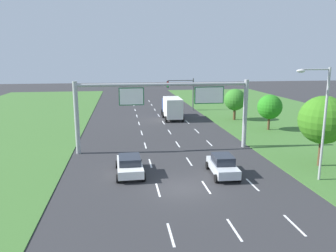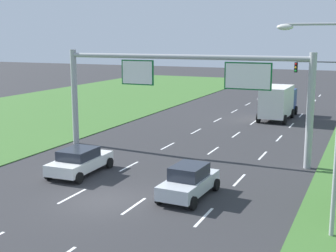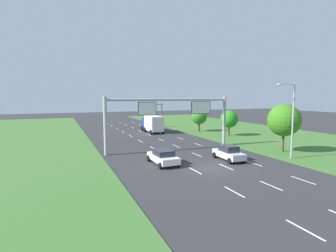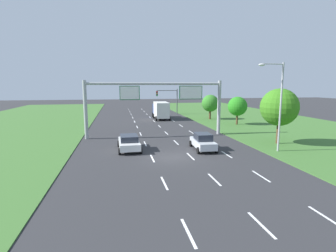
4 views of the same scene
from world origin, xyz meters
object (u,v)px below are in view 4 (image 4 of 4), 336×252
at_px(box_truck, 161,110).
at_px(roadside_tree_near, 279,107).
at_px(car_near_red, 129,142).
at_px(roadside_tree_far, 210,103).
at_px(sign_gantry, 157,98).
at_px(traffic_light_mast, 169,97).
at_px(street_lamp, 277,99).
at_px(car_lead_silver, 203,142).
at_px(roadside_tree_mid, 237,106).

bearing_deg(box_truck, roadside_tree_near, -68.03).
relative_size(car_near_red, roadside_tree_far, 0.97).
relative_size(car_near_red, sign_gantry, 0.26).
height_order(box_truck, traffic_light_mast, traffic_light_mast).
distance_m(car_near_red, street_lamp, 14.89).
height_order(car_lead_silver, roadside_tree_far, roadside_tree_far).
height_order(sign_gantry, traffic_light_mast, sign_gantry).
height_order(car_near_red, street_lamp, street_lamp).
distance_m(street_lamp, roadside_tree_near, 3.94).
bearing_deg(car_lead_silver, roadside_tree_far, 70.81).
distance_m(car_near_red, roadside_tree_near, 16.48).
distance_m(sign_gantry, roadside_tree_mid, 16.07).
height_order(roadside_tree_mid, roadside_tree_far, roadside_tree_far).
xyz_separation_m(car_near_red, roadside_tree_near, (16.15, -0.34, 3.27)).
relative_size(street_lamp, roadside_tree_near, 1.40).
relative_size(car_near_red, traffic_light_mast, 0.80).
distance_m(sign_gantry, roadside_tree_near, 14.11).
xyz_separation_m(car_near_red, sign_gantry, (3.86, 6.55, 4.09)).
height_order(traffic_light_mast, roadside_tree_far, traffic_light_mast).
bearing_deg(roadside_tree_far, street_lamp, -95.24).
bearing_deg(sign_gantry, roadside_tree_mid, 26.83).
bearing_deg(sign_gantry, car_lead_silver, -66.19).
bearing_deg(car_near_red, roadside_tree_mid, 35.91).
distance_m(car_lead_silver, traffic_light_mast, 32.44).
height_order(roadside_tree_near, roadside_tree_far, roadside_tree_near).
xyz_separation_m(car_lead_silver, roadside_tree_far, (8.79, 22.19, 2.23)).
bearing_deg(box_truck, car_near_red, -105.60).
xyz_separation_m(sign_gantry, roadside_tree_far, (12.22, 14.42, -1.82)).
relative_size(car_lead_silver, street_lamp, 0.50).
xyz_separation_m(box_truck, roadside_tree_near, (9.08, -23.85, 2.31)).
bearing_deg(roadside_tree_mid, car_lead_silver, -125.83).
bearing_deg(car_near_red, traffic_light_mast, 70.71).
bearing_deg(roadside_tree_far, car_near_red, -127.49).
relative_size(car_near_red, roadside_tree_near, 0.74).
relative_size(car_near_red, car_lead_silver, 1.06).
xyz_separation_m(street_lamp, roadside_tree_near, (2.30, 3.04, -1.02)).
relative_size(box_truck, roadside_tree_far, 1.59).
height_order(street_lamp, roadside_tree_mid, street_lamp).
relative_size(car_lead_silver, roadside_tree_near, 0.70).
bearing_deg(car_lead_silver, traffic_light_mast, 87.52).
xyz_separation_m(sign_gantry, roadside_tree_near, (12.29, -6.89, -0.81)).
distance_m(car_near_red, traffic_light_mast, 32.68).
height_order(car_lead_silver, roadside_tree_near, roadside_tree_near).
distance_m(car_near_red, car_lead_silver, 7.39).
relative_size(traffic_light_mast, roadside_tree_near, 0.92).
xyz_separation_m(traffic_light_mast, roadside_tree_near, (6.09, -31.29, 0.19)).
height_order(traffic_light_mast, roadside_tree_mid, traffic_light_mast).
xyz_separation_m(box_truck, roadside_tree_mid, (11.04, -9.76, 1.27)).
height_order(car_near_red, car_lead_silver, car_lead_silver).
distance_m(car_near_red, box_truck, 24.57).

